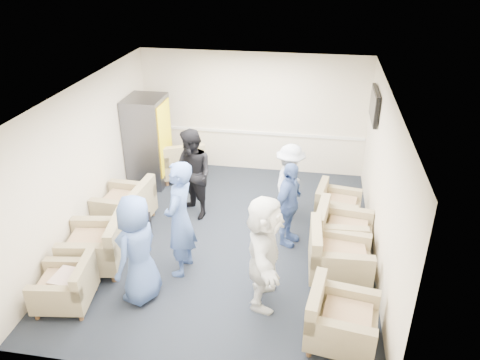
% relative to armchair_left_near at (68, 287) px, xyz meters
% --- Properties ---
extents(floor, '(6.00, 6.00, 0.00)m').
position_rel_armchair_left_near_xyz_m(floor, '(1.96, 2.02, -0.31)').
color(floor, black).
rests_on(floor, ground).
extents(ceiling, '(6.00, 6.00, 0.00)m').
position_rel_armchair_left_near_xyz_m(ceiling, '(1.96, 2.02, 2.39)').
color(ceiling, silver).
rests_on(ceiling, back_wall).
extents(back_wall, '(5.00, 0.02, 2.70)m').
position_rel_armchair_left_near_xyz_m(back_wall, '(1.96, 5.02, 1.04)').
color(back_wall, beige).
rests_on(back_wall, floor).
extents(front_wall, '(5.00, 0.02, 2.70)m').
position_rel_armchair_left_near_xyz_m(front_wall, '(1.96, -0.98, 1.04)').
color(front_wall, beige).
rests_on(front_wall, floor).
extents(left_wall, '(0.02, 6.00, 2.70)m').
position_rel_armchair_left_near_xyz_m(left_wall, '(-0.54, 2.02, 1.04)').
color(left_wall, beige).
rests_on(left_wall, floor).
extents(right_wall, '(0.02, 6.00, 2.70)m').
position_rel_armchair_left_near_xyz_m(right_wall, '(4.46, 2.02, 1.04)').
color(right_wall, beige).
rests_on(right_wall, floor).
extents(chair_rail, '(4.98, 0.04, 0.06)m').
position_rel_armchair_left_near_xyz_m(chair_rail, '(1.96, 5.00, 0.59)').
color(chair_rail, white).
rests_on(chair_rail, back_wall).
extents(tv, '(0.10, 1.00, 0.58)m').
position_rel_armchair_left_near_xyz_m(tv, '(4.39, 3.82, 1.74)').
color(tv, black).
rests_on(tv, right_wall).
extents(armchair_left_near, '(0.87, 0.87, 0.62)m').
position_rel_armchair_left_near_xyz_m(armchair_left_near, '(0.00, 0.00, 0.00)').
color(armchair_left_near, '#8E7F5C').
rests_on(armchair_left_near, floor).
extents(armchair_left_mid, '(1.06, 1.06, 0.74)m').
position_rel_armchair_left_near_xyz_m(armchair_left_mid, '(0.05, 0.92, 0.06)').
color(armchair_left_mid, '#8E7F5C').
rests_on(armchair_left_mid, floor).
extents(armchair_left_far, '(0.97, 0.97, 0.73)m').
position_rel_armchair_left_near_xyz_m(armchair_left_far, '(0.03, 2.25, 0.06)').
color(armchair_left_far, '#8E7F5C').
rests_on(armchair_left_far, floor).
extents(armchair_right_near, '(0.99, 0.99, 0.70)m').
position_rel_armchair_left_near_xyz_m(armchair_right_near, '(3.82, -0.07, 0.04)').
color(armchair_right_near, '#8E7F5C').
rests_on(armchair_right_near, floor).
extents(armchair_right_midnear, '(0.98, 0.98, 0.75)m').
position_rel_armchair_left_near_xyz_m(armchair_right_midnear, '(3.81, 1.30, 0.06)').
color(armchair_right_midnear, '#8E7F5C').
rests_on(armchair_right_midnear, floor).
extents(armchair_right_midfar, '(1.02, 1.02, 0.73)m').
position_rel_armchair_left_near_xyz_m(armchair_right_midfar, '(3.88, 1.97, 0.06)').
color(armchair_right_midfar, '#8E7F5C').
rests_on(armchair_right_midfar, floor).
extents(armchair_right_far, '(0.89, 0.89, 0.62)m').
position_rel_armchair_left_near_xyz_m(armchair_right_far, '(3.83, 2.98, 0.00)').
color(armchair_right_far, '#8E7F5C').
rests_on(armchair_right_far, floor).
extents(armchair_corner, '(1.25, 1.25, 0.75)m').
position_rel_armchair_left_near_xyz_m(armchair_corner, '(0.47, 4.30, 0.07)').
color(armchair_corner, '#8E7F5C').
rests_on(armchair_corner, floor).
extents(vending_machine, '(0.78, 0.91, 1.92)m').
position_rel_armchair_left_near_xyz_m(vending_machine, '(-0.14, 3.98, 0.65)').
color(vending_machine, '#4D4D55').
rests_on(vending_machine, floor).
extents(backpack, '(0.29, 0.23, 0.45)m').
position_rel_armchair_left_near_xyz_m(backpack, '(0.39, 2.00, -0.08)').
color(backpack, black).
rests_on(backpack, floor).
extents(pillow, '(0.35, 0.44, 0.12)m').
position_rel_armchair_left_near_xyz_m(pillow, '(-0.00, -0.01, 0.16)').
color(pillow, beige).
rests_on(pillow, armchair_left_near).
extents(person_front_left, '(0.73, 0.93, 1.69)m').
position_rel_armchair_left_near_xyz_m(person_front_left, '(0.98, 0.35, 0.54)').
color(person_front_left, '#415D9D').
rests_on(person_front_left, floor).
extents(person_mid_left, '(0.51, 0.73, 1.92)m').
position_rel_armchair_left_near_xyz_m(person_mid_left, '(1.40, 1.06, 0.65)').
color(person_mid_left, '#415D9D').
rests_on(person_mid_left, floor).
extents(person_back_left, '(1.07, 1.05, 1.74)m').
position_rel_armchair_left_near_xyz_m(person_back_left, '(1.15, 2.75, 0.56)').
color(person_back_left, black).
rests_on(person_back_left, floor).
extents(person_back_right, '(0.78, 1.08, 1.50)m').
position_rel_armchair_left_near_xyz_m(person_back_right, '(2.95, 2.97, 0.44)').
color(person_back_right, silver).
rests_on(person_back_right, floor).
extents(person_mid_right, '(0.67, 0.97, 1.53)m').
position_rel_armchair_left_near_xyz_m(person_mid_right, '(3.00, 2.12, 0.46)').
color(person_mid_right, '#415D9D').
rests_on(person_mid_right, floor).
extents(person_front_right, '(0.58, 1.63, 1.74)m').
position_rel_armchair_left_near_xyz_m(person_front_right, '(2.77, 0.56, 0.56)').
color(person_front_right, white).
rests_on(person_front_right, floor).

